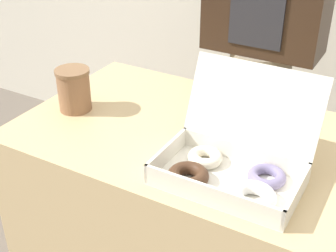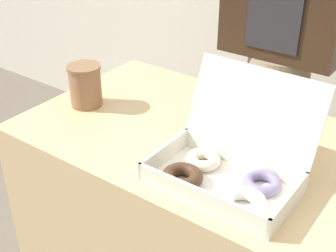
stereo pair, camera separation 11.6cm
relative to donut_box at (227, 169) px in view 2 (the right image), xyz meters
The scene contains 4 objects.
table 0.48m from the donut_box, 135.35° to the left, with size 1.06×0.64×0.77m.
donut_box is the anchor object (origin of this frame).
coffee_cup 0.58m from the donut_box, 169.83° to the left, with size 0.11×0.11×0.13m.
person_customer 0.69m from the donut_box, 104.06° to the left, with size 0.41×0.23×1.63m.
Camera 2 is at (0.58, -0.98, 1.45)m, focal length 50.00 mm.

